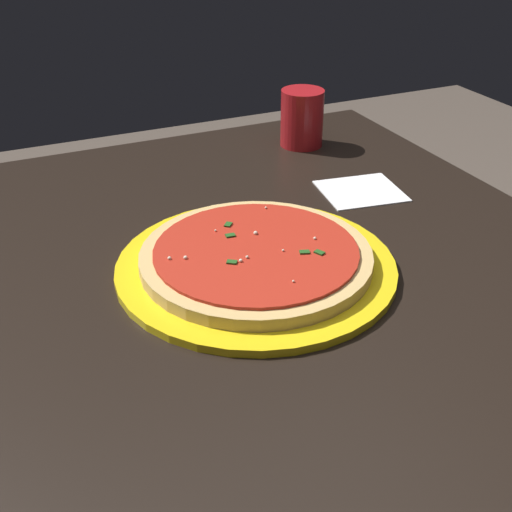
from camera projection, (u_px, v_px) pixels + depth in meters
restaurant_table at (250, 342)px, 0.92m from camera, size 0.86×0.91×0.73m
serving_plate at (256, 266)px, 0.82m from camera, size 0.34×0.34×0.01m
pizza at (256, 256)px, 0.81m from camera, size 0.28×0.28×0.02m
cup_tall_drink at (302, 118)px, 1.17m from camera, size 0.08×0.08×0.10m
napkin_folded_right at (361, 191)px, 1.02m from camera, size 0.13×0.12×0.00m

